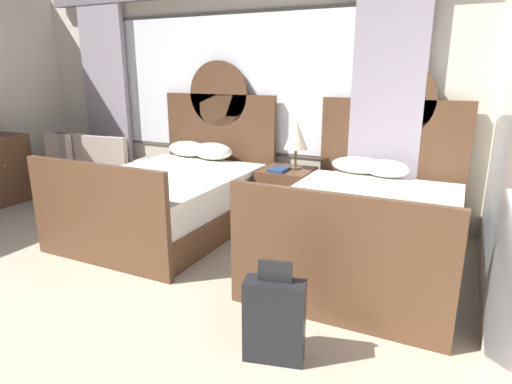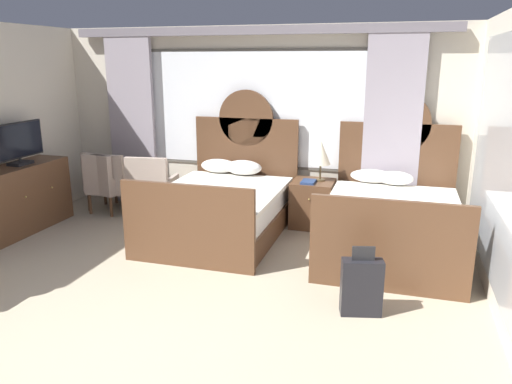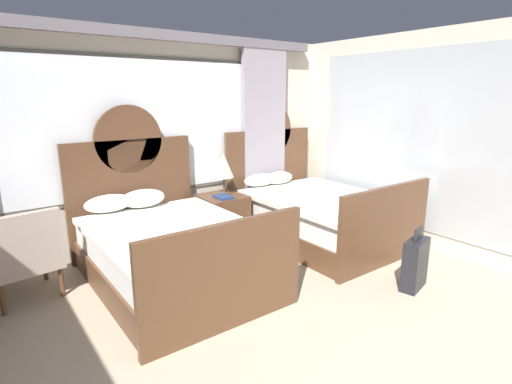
{
  "view_description": "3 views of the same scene",
  "coord_description": "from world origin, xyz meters",
  "px_view_note": "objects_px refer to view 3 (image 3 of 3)",
  "views": [
    {
      "loc": [
        2.73,
        -0.81,
        1.71
      ],
      "look_at": [
        1.27,
        2.21,
        0.76
      ],
      "focal_mm": 30.43,
      "sensor_mm": 36.0,
      "label": 1
    },
    {
      "loc": [
        2.07,
        -2.82,
        2.22
      ],
      "look_at": [
        0.55,
        2.3,
        0.79
      ],
      "focal_mm": 34.48,
      "sensor_mm": 36.0,
      "label": 2
    },
    {
      "loc": [
        -1.69,
        -0.73,
        1.94
      ],
      "look_at": [
        0.6,
        2.35,
        0.99
      ],
      "focal_mm": 27.89,
      "sensor_mm": 36.0,
      "label": 3
    }
  ],
  "objects_px": {
    "bed_near_window": "(169,247)",
    "suitcase_on_floor": "(415,264)",
    "table_lamp_on_nightstand": "(224,166)",
    "book_on_nightstand": "(223,197)",
    "bed_near_mirror": "(315,213)",
    "armchair_by_window_left": "(23,254)",
    "nightstand_between_beds": "(222,219)"
  },
  "relations": [
    {
      "from": "bed_near_window",
      "to": "suitcase_on_floor",
      "type": "relative_size",
      "value": 3.38
    },
    {
      "from": "table_lamp_on_nightstand",
      "to": "book_on_nightstand",
      "type": "height_order",
      "value": "table_lamp_on_nightstand"
    },
    {
      "from": "bed_near_mirror",
      "to": "suitcase_on_floor",
      "type": "bearing_deg",
      "value": -97.03
    },
    {
      "from": "armchair_by_window_left",
      "to": "suitcase_on_floor",
      "type": "xyz_separation_m",
      "value": [
        3.2,
        -2.1,
        -0.2
      ]
    },
    {
      "from": "bed_near_window",
      "to": "armchair_by_window_left",
      "type": "bearing_deg",
      "value": 160.48
    },
    {
      "from": "table_lamp_on_nightstand",
      "to": "book_on_nightstand",
      "type": "bearing_deg",
      "value": -125.99
    },
    {
      "from": "bed_near_mirror",
      "to": "suitcase_on_floor",
      "type": "height_order",
      "value": "bed_near_mirror"
    },
    {
      "from": "book_on_nightstand",
      "to": "nightstand_between_beds",
      "type": "bearing_deg",
      "value": 67.2
    },
    {
      "from": "suitcase_on_floor",
      "to": "book_on_nightstand",
      "type": "bearing_deg",
      "value": 112.4
    },
    {
      "from": "bed_near_window",
      "to": "nightstand_between_beds",
      "type": "relative_size",
      "value": 3.46
    },
    {
      "from": "bed_near_window",
      "to": "bed_near_mirror",
      "type": "relative_size",
      "value": 1.0
    },
    {
      "from": "bed_near_window",
      "to": "suitcase_on_floor",
      "type": "distance_m",
      "value": 2.54
    },
    {
      "from": "suitcase_on_floor",
      "to": "table_lamp_on_nightstand",
      "type": "bearing_deg",
      "value": 108.18
    },
    {
      "from": "nightstand_between_beds",
      "to": "armchair_by_window_left",
      "type": "relative_size",
      "value": 0.7
    },
    {
      "from": "table_lamp_on_nightstand",
      "to": "suitcase_on_floor",
      "type": "xyz_separation_m",
      "value": [
        0.78,
        -2.37,
        -0.75
      ]
    },
    {
      "from": "bed_near_window",
      "to": "book_on_nightstand",
      "type": "height_order",
      "value": "bed_near_window"
    },
    {
      "from": "bed_near_mirror",
      "to": "armchair_by_window_left",
      "type": "xyz_separation_m",
      "value": [
        -3.4,
        0.46,
        0.09
      ]
    },
    {
      "from": "armchair_by_window_left",
      "to": "suitcase_on_floor",
      "type": "bearing_deg",
      "value": -33.27
    },
    {
      "from": "nightstand_between_beds",
      "to": "book_on_nightstand",
      "type": "bearing_deg",
      "value": -112.8
    },
    {
      "from": "bed_near_window",
      "to": "bed_near_mirror",
      "type": "height_order",
      "value": "same"
    },
    {
      "from": "nightstand_between_beds",
      "to": "bed_near_window",
      "type": "bearing_deg",
      "value": -148.3
    },
    {
      "from": "bed_near_mirror",
      "to": "table_lamp_on_nightstand",
      "type": "relative_size",
      "value": 4.02
    },
    {
      "from": "nightstand_between_beds",
      "to": "table_lamp_on_nightstand",
      "type": "height_order",
      "value": "table_lamp_on_nightstand"
    },
    {
      "from": "nightstand_between_beds",
      "to": "book_on_nightstand",
      "type": "xyz_separation_m",
      "value": [
        -0.05,
        -0.11,
        0.33
      ]
    },
    {
      "from": "table_lamp_on_nightstand",
      "to": "armchair_by_window_left",
      "type": "bearing_deg",
      "value": -173.57
    },
    {
      "from": "table_lamp_on_nightstand",
      "to": "bed_near_window",
      "type": "bearing_deg",
      "value": -147.81
    },
    {
      "from": "table_lamp_on_nightstand",
      "to": "suitcase_on_floor",
      "type": "bearing_deg",
      "value": -71.82
    },
    {
      "from": "armchair_by_window_left",
      "to": "bed_near_window",
      "type": "bearing_deg",
      "value": -19.52
    },
    {
      "from": "nightstand_between_beds",
      "to": "suitcase_on_floor",
      "type": "relative_size",
      "value": 0.98
    },
    {
      "from": "bed_near_window",
      "to": "book_on_nightstand",
      "type": "relative_size",
      "value": 8.44
    },
    {
      "from": "nightstand_between_beds",
      "to": "armchair_by_window_left",
      "type": "xyz_separation_m",
      "value": [
        -2.34,
        -0.21,
        0.15
      ]
    },
    {
      "from": "suitcase_on_floor",
      "to": "bed_near_window",
      "type": "bearing_deg",
      "value": 139.47
    }
  ]
}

